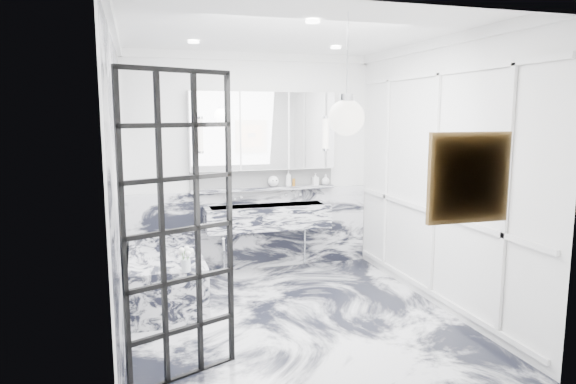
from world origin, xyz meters
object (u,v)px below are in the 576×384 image
object	(u,v)px
trough_sink	(267,217)
mirror_cabinet	(263,131)
crittall_door	(180,230)
bathtub	(166,275)

from	to	relation	value
trough_sink	mirror_cabinet	bearing A→B (deg)	90.00
crittall_door	mirror_cabinet	bearing A→B (deg)	40.50
bathtub	crittall_door	bearing A→B (deg)	-88.73
crittall_door	bathtub	size ratio (longest dim) A/B	1.42
crittall_door	mirror_cabinet	size ratio (longest dim) A/B	1.23
mirror_cabinet	bathtub	bearing A→B (deg)	-147.94
crittall_door	bathtub	distance (m)	1.99
trough_sink	bathtub	xyz separation A→B (m)	(-1.33, -0.66, -0.45)
trough_sink	crittall_door	bearing A→B (deg)	-117.87
mirror_cabinet	bathtub	size ratio (longest dim) A/B	1.15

